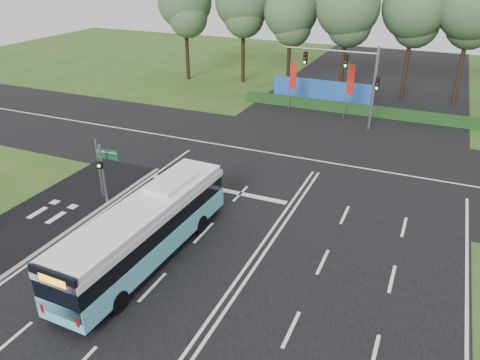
# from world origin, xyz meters

# --- Properties ---
(ground) EXTENTS (120.00, 120.00, 0.00)m
(ground) POSITION_xyz_m (0.00, 0.00, 0.00)
(ground) COLOR #2A511B
(ground) RESTS_ON ground
(road_main) EXTENTS (20.00, 120.00, 0.04)m
(road_main) POSITION_xyz_m (0.00, 0.00, 0.02)
(road_main) COLOR black
(road_main) RESTS_ON ground
(road_cross) EXTENTS (120.00, 14.00, 0.05)m
(road_cross) POSITION_xyz_m (0.00, 12.00, 0.03)
(road_cross) COLOR black
(road_cross) RESTS_ON ground
(bike_path) EXTENTS (5.00, 18.00, 0.06)m
(bike_path) POSITION_xyz_m (-12.50, -3.00, 0.03)
(bike_path) COLOR black
(bike_path) RESTS_ON ground
(kerb_strip) EXTENTS (0.25, 18.00, 0.12)m
(kerb_strip) POSITION_xyz_m (-10.10, -3.00, 0.06)
(kerb_strip) COLOR gray
(kerb_strip) RESTS_ON ground
(city_bus) EXTENTS (2.77, 11.61, 3.31)m
(city_bus) POSITION_xyz_m (-4.72, -3.17, 1.67)
(city_bus) COLOR #62C8E3
(city_bus) RESTS_ON ground
(pedestrian_signal) EXTENTS (0.35, 0.43, 3.77)m
(pedestrian_signal) POSITION_xyz_m (-10.30, 0.66, 2.06)
(pedestrian_signal) COLOR gray
(pedestrian_signal) RESTS_ON ground
(street_sign) EXTENTS (1.49, 0.19, 3.82)m
(street_sign) POSITION_xyz_m (-10.65, 1.23, 2.42)
(street_sign) COLOR gray
(street_sign) RESTS_ON ground
(banner_flag_left) EXTENTS (0.66, 0.08, 4.46)m
(banner_flag_left) POSITION_xyz_m (-6.00, 23.45, 2.91)
(banner_flag_left) COLOR gray
(banner_flag_left) RESTS_ON ground
(banner_flag_mid) EXTENTS (0.69, 0.35, 5.04)m
(banner_flag_mid) POSITION_xyz_m (-0.46, 22.79, 3.26)
(banner_flag_mid) COLOR gray
(banner_flag_mid) RESTS_ON ground
(traffic_light_gantry) EXTENTS (8.41, 0.28, 7.00)m
(traffic_light_gantry) POSITION_xyz_m (0.21, 20.50, 4.66)
(traffic_light_gantry) COLOR gray
(traffic_light_gantry) RESTS_ON ground
(hedge) EXTENTS (22.00, 1.20, 0.80)m
(hedge) POSITION_xyz_m (0.00, 24.50, 0.40)
(hedge) COLOR #173613
(hedge) RESTS_ON ground
(blue_hoarding) EXTENTS (10.00, 0.30, 2.20)m
(blue_hoarding) POSITION_xyz_m (-4.00, 27.00, 1.10)
(blue_hoarding) COLOR blue
(blue_hoarding) RESTS_ON ground
(eucalyptus_row) EXTENTS (47.39, 8.23, 12.60)m
(eucalyptus_row) POSITION_xyz_m (-0.62, 30.84, 8.72)
(eucalyptus_row) COLOR black
(eucalyptus_row) RESTS_ON ground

